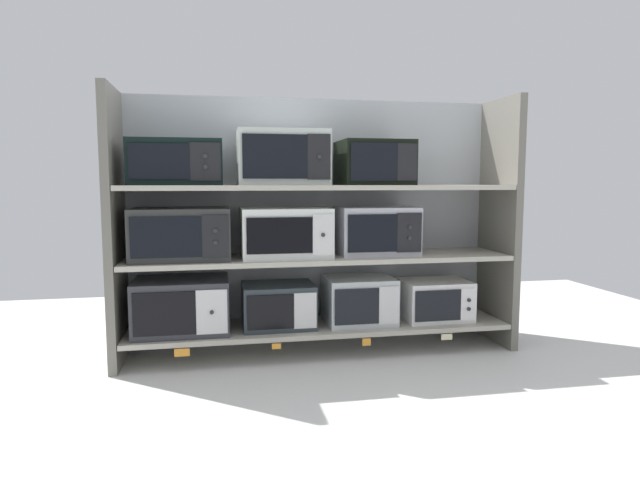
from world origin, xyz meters
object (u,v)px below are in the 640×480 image
at_px(microwave_8, 282,158).
at_px(microwave_9, 374,163).
at_px(microwave_3, 435,300).
at_px(microwave_5, 285,232).
at_px(microwave_0, 182,305).
at_px(microwave_1, 278,305).
at_px(microwave_6, 377,231).
at_px(microwave_7, 176,162).
at_px(microwave_2, 359,300).
at_px(microwave_4, 181,234).

xyz_separation_m(microwave_8, microwave_9, (0.59, -0.00, -0.03)).
bearing_deg(microwave_3, microwave_5, 179.98).
height_order(microwave_0, microwave_9, microwave_9).
distance_m(microwave_1, microwave_3, 1.05).
xyz_separation_m(microwave_3, microwave_8, (-1.02, 0.00, 0.93)).
bearing_deg(microwave_5, microwave_8, -178.94).
relative_size(microwave_1, microwave_5, 0.82).
distance_m(microwave_5, microwave_6, 0.59).
distance_m(microwave_5, microwave_8, 0.46).
height_order(microwave_5, microwave_7, microwave_7).
xyz_separation_m(microwave_5, microwave_7, (-0.65, -0.00, 0.43)).
height_order(microwave_2, microwave_4, microwave_4).
distance_m(microwave_4, microwave_5, 0.63).
bearing_deg(microwave_8, microwave_9, -0.01).
height_order(microwave_3, microwave_9, microwave_9).
xyz_separation_m(microwave_6, microwave_9, (-0.02, -0.00, 0.43)).
bearing_deg(microwave_2, microwave_7, -180.00).
xyz_separation_m(microwave_5, microwave_9, (0.57, -0.00, 0.43)).
xyz_separation_m(microwave_2, microwave_6, (0.11, -0.00, 0.45)).
xyz_separation_m(microwave_5, microwave_6, (0.59, -0.00, 0.00)).
distance_m(microwave_0, microwave_8, 1.09).
bearing_deg(microwave_4, microwave_7, 179.85).
distance_m(microwave_0, microwave_9, 1.49).
relative_size(microwave_2, microwave_4, 0.75).
relative_size(microwave_4, microwave_7, 1.07).
bearing_deg(microwave_3, microwave_7, 180.00).
distance_m(microwave_2, microwave_4, 1.20).
relative_size(microwave_2, microwave_3, 1.00).
bearing_deg(microwave_7, microwave_4, -0.15).
distance_m(microwave_2, microwave_3, 0.52).
xyz_separation_m(microwave_0, microwave_4, (0.01, 0.00, 0.44)).
xyz_separation_m(microwave_4, microwave_8, (0.62, -0.00, 0.46)).
distance_m(microwave_4, microwave_7, 0.43).
xyz_separation_m(microwave_3, microwave_9, (-0.43, -0.00, 0.90)).
distance_m(microwave_0, microwave_7, 0.87).
height_order(microwave_2, microwave_6, microwave_6).
height_order(microwave_2, microwave_3, microwave_2).
relative_size(microwave_7, microwave_8, 0.98).
bearing_deg(microwave_5, microwave_6, -0.02).
height_order(microwave_0, microwave_7, microwave_7).
distance_m(microwave_1, microwave_4, 0.75).
distance_m(microwave_4, microwave_9, 1.28).
relative_size(microwave_1, microwave_6, 0.89).
bearing_deg(microwave_7, microwave_1, -0.00).
distance_m(microwave_3, microwave_5, 1.11).
relative_size(microwave_5, microwave_7, 1.01).
height_order(microwave_1, microwave_4, microwave_4).
bearing_deg(microwave_3, microwave_6, 179.99).
relative_size(microwave_0, microwave_6, 1.12).
relative_size(microwave_3, microwave_8, 0.80).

